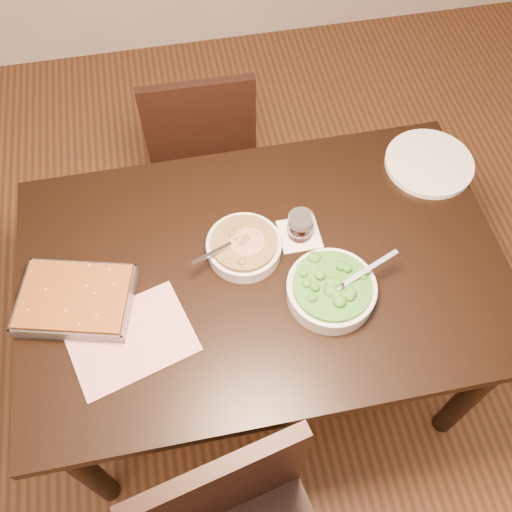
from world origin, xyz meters
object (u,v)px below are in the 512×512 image
wine_tumbler (300,225)px  chair_far (201,140)px  stew_bowl (244,246)px  broccoli_bowl (331,290)px  baking_dish (76,300)px  dinner_plate (429,163)px  table (263,282)px

wine_tumbler → chair_far: (-0.22, 0.69, -0.32)m
stew_bowl → broccoli_bowl: bearing=-41.8°
broccoli_bowl → chair_far: 0.99m
baking_dish → chair_far: bearing=76.1°
stew_bowl → dinner_plate: stew_bowl is taller
stew_bowl → baking_dish: bearing=-170.5°
broccoli_bowl → baking_dish: broccoli_bowl is taller
chair_far → baking_dish: bearing=62.6°
broccoli_bowl → chair_far: (-0.26, 0.90, -0.30)m
stew_bowl → broccoli_bowl: (0.21, -0.19, 0.00)m
baking_dish → broccoli_bowl: bearing=5.8°
table → chair_far: (-0.09, 0.78, -0.17)m
stew_bowl → wine_tumbler: wine_tumbler is taller
table → chair_far: chair_far is taller
broccoli_bowl → wine_tumbler: broccoli_bowl is taller
wine_tumbler → chair_far: chair_far is taller
dinner_plate → broccoli_bowl: bearing=-137.6°
wine_tumbler → dinner_plate: bearing=21.2°
table → baking_dish: bearing=-177.7°
stew_bowl → dinner_plate: bearing=18.1°
wine_tumbler → chair_far: 0.79m
baking_dish → wine_tumbler: bearing=24.0°
table → baking_dish: size_ratio=4.01×
baking_dish → stew_bowl: bearing=24.1°
baking_dish → dinner_plate: baking_dish is taller
table → wine_tumbler: 0.21m
dinner_plate → chair_far: bearing=143.9°
table → broccoli_bowl: broccoli_bowl is taller
chair_far → broccoli_bowl: bearing=106.9°
dinner_plate → wine_tumbler: bearing=-158.8°
stew_bowl → chair_far: bearing=93.8°
baking_dish → dinner_plate: (1.13, 0.29, -0.02)m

